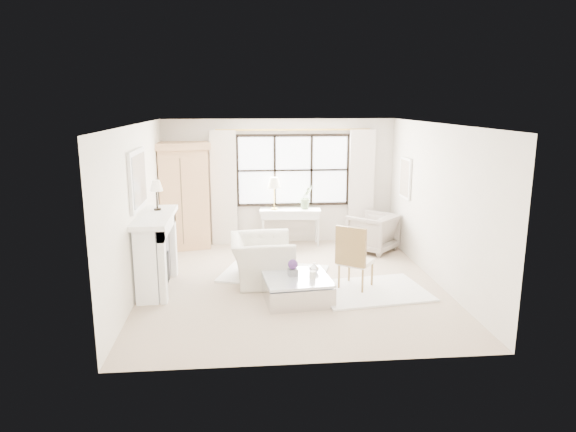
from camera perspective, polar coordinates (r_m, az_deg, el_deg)
The scene contains 32 objects.
floor at distance 8.86m, azimuth 0.39°, elevation -7.55°, with size 5.50×5.50×0.00m, color #C0A88F.
ceiling at distance 8.33m, azimuth 0.42°, elevation 10.17°, with size 5.50×5.50×0.00m, color white.
wall_back at distance 11.19m, azimuth -0.98°, elevation 3.84°, with size 5.00×5.00×0.00m, color beige.
wall_front at distance 5.84m, azimuth 3.04°, elevation -4.34°, with size 5.00×5.00×0.00m, color white.
wall_left at distance 8.62m, azimuth -16.37°, elevation 0.69°, with size 5.50×5.50×0.00m, color white.
wall_right at distance 9.08m, azimuth 16.31°, elevation 1.28°, with size 5.50×5.50×0.00m, color silver.
window_pane at distance 11.16m, azimuth 0.57°, elevation 5.11°, with size 2.40×0.02×1.50m, color white.
window_frame at distance 11.15m, azimuth 0.57°, elevation 5.11°, with size 2.50×0.04×1.50m, color black, non-canonical shape.
curtain_rod at distance 11.02m, azimuth 0.61°, elevation 9.56°, with size 0.04×0.04×3.30m, color gold.
curtain_left at distance 11.09m, azimuth -7.14°, elevation 3.06°, with size 0.55×0.10×2.47m, color silver.
curtain_right at distance 11.39m, azimuth 8.15°, elevation 3.28°, with size 0.55×0.10×2.47m, color silver.
fireplace at distance 8.75m, azimuth -14.63°, elevation -3.78°, with size 0.58×1.66×1.26m.
mirror_frame at distance 8.53m, azimuth -16.38°, elevation 3.92°, with size 0.05×1.15×0.95m, color white.
mirror_glass at distance 8.53m, azimuth -16.18°, elevation 3.92°, with size 0.02×1.00×0.80m, color silver.
art_frame at distance 10.61m, azimuth 12.91°, elevation 4.14°, with size 0.04×0.62×0.82m, color white.
art_canvas at distance 10.61m, azimuth 12.81°, elevation 4.14°, with size 0.01×0.52×0.72m, color tan.
mantel_lamp at distance 8.87m, azimuth -14.44°, elevation 3.13°, with size 0.22×0.22×0.51m.
armoire at distance 10.97m, azimuth -11.57°, elevation 2.29°, with size 1.24×0.92×2.24m.
console_table at distance 11.09m, azimuth 0.24°, elevation -1.24°, with size 1.34×0.57×0.80m.
console_lamp at distance 10.88m, azimuth -1.55°, elevation 3.62°, with size 0.28×0.28×0.69m.
orchid_plant at distance 11.01m, azimuth 2.02°, elevation 2.10°, with size 0.27×0.22×0.50m, color #60774F.
side_table at distance 9.73m, azimuth -1.31°, elevation -3.66°, with size 0.40×0.40×0.51m.
rug_left at distance 9.33m, azimuth -1.55°, elevation -6.39°, with size 1.82×1.29×0.03m, color white.
rug_right at distance 8.62m, azimuth 9.27°, elevation -8.20°, with size 1.74×1.30×0.03m, color white.
club_armchair at distance 8.89m, azimuth -2.93°, elevation -4.85°, with size 1.20×1.05×0.78m, color beige.
wingback_chair at distance 10.81m, azimuth 9.39°, elevation -1.81°, with size 0.84×0.87×0.79m, color #A09387.
french_chair at distance 8.62m, azimuth 7.46°, elevation -6.07°, with size 0.67×0.68×1.08m.
coffee_table at distance 8.12m, azimuth 0.97°, elevation -8.10°, with size 1.09×1.09×0.38m.
planter_box at distance 8.09m, azimuth 0.55°, elevation -6.28°, with size 0.14×0.14×0.11m, color slate.
planter_flowers at distance 8.05m, azimuth 0.55°, elevation -5.39°, with size 0.16×0.16×0.16m, color #4F2A6B.
pillar_candle at distance 7.96m, azimuth 2.73°, elevation -6.57°, with size 0.10×0.10×0.12m, color white.
coffee_vase at distance 8.24m, azimuth 2.92°, elevation -5.74°, with size 0.16×0.16×0.16m, color white.
Camera 1 is at (-0.82, -8.28, 3.05)m, focal length 32.00 mm.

